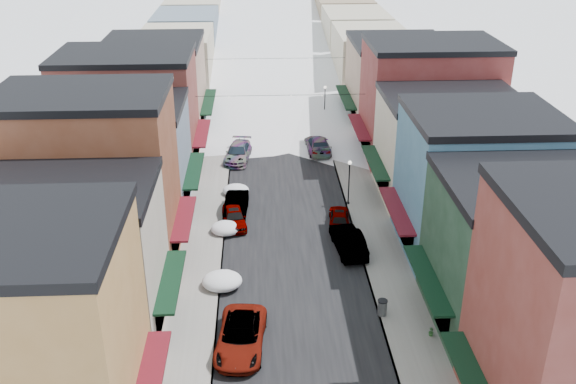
{
  "coord_description": "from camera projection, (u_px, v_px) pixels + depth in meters",
  "views": [
    {
      "loc": [
        -2.26,
        -19.78,
        24.06
      ],
      "look_at": [
        0.0,
        25.95,
        2.5
      ],
      "focal_mm": 40.0,
      "sensor_mm": 36.0,
      "label": 1
    }
  ],
  "objects": [
    {
      "name": "overhead_cables",
      "position": [
        278.0,
        75.0,
        68.51
      ],
      "size": [
        16.4,
        15.04,
        0.04
      ],
      "color": "black",
      "rests_on": "ground"
    },
    {
      "name": "distant_blocks",
      "position": [
        270.0,
        30.0,
        101.52
      ],
      "size": [
        34.0,
        55.0,
        8.0
      ],
      "color": "gray",
      "rests_on": "ground"
    },
    {
      "name": "trash_can",
      "position": [
        382.0,
        307.0,
        39.68
      ],
      "size": [
        0.62,
        0.62,
        1.05
      ],
      "color": "#585B5E",
      "rests_on": "sidewalk_right"
    },
    {
      "name": "snow_pile_mid",
      "position": [
        226.0,
        228.0,
        49.5
      ],
      "size": [
        2.34,
        2.64,
        0.99
      ],
      "color": "white",
      "rests_on": "ground"
    },
    {
      "name": "car_lane_white",
      "position": [
        288.0,
        72.0,
        91.27
      ],
      "size": [
        3.03,
        5.41,
        1.43
      ],
      "primitive_type": "imported",
      "rotation": [
        0.0,
        0.0,
        3.27
      ],
      "color": "white",
      "rests_on": "ground"
    },
    {
      "name": "streetlamp_far",
      "position": [
        325.0,
        99.0,
        72.63
      ],
      "size": [
        0.34,
        0.34,
        4.05
      ],
      "color": "black",
      "rests_on": "sidewalk_right"
    },
    {
      "name": "car_white_suv",
      "position": [
        241.0,
        336.0,
        36.92
      ],
      "size": [
        3.2,
        5.99,
        1.6
      ],
      "primitive_type": "imported",
      "rotation": [
        0.0,
        0.0,
        -0.1
      ],
      "color": "silver",
      "rests_on": "ground"
    },
    {
      "name": "bldg_l_cream",
      "position": [
        71.0,
        261.0,
        36.91
      ],
      "size": [
        11.3,
        8.2,
        9.5
      ],
      "color": "#C1B19C",
      "rests_on": "ground"
    },
    {
      "name": "bldg_r_brick_far",
      "position": [
        428.0,
        101.0,
        61.65
      ],
      "size": [
        13.3,
        9.2,
        11.5
      ],
      "color": "maroon",
      "rests_on": "ground"
    },
    {
      "name": "snow_pile_far",
      "position": [
        236.0,
        190.0,
        55.78
      ],
      "size": [
        2.29,
        2.61,
        0.97
      ],
      "color": "white",
      "rests_on": "ground"
    },
    {
      "name": "curb_left",
      "position": [
        236.0,
        97.0,
        82.19
      ],
      "size": [
        0.1,
        160.0,
        0.15
      ],
      "primitive_type": "cube",
      "color": "slate",
      "rests_on": "ground"
    },
    {
      "name": "sidewalk_left",
      "position": [
        224.0,
        97.0,
        82.12
      ],
      "size": [
        3.2,
        160.0,
        0.15
      ],
      "primitive_type": "cube",
      "color": "gray",
      "rests_on": "ground"
    },
    {
      "name": "car_dark_hatch",
      "position": [
        236.0,
        206.0,
        52.1
      ],
      "size": [
        2.03,
        5.05,
        1.63
      ],
      "primitive_type": "imported",
      "rotation": [
        0.0,
        0.0,
        -0.06
      ],
      "color": "black",
      "rests_on": "ground"
    },
    {
      "name": "car_lane_silver",
      "position": [
        267.0,
        87.0,
        83.63
      ],
      "size": [
        1.95,
        4.74,
        1.61
      ],
      "primitive_type": "imported",
      "rotation": [
        0.0,
        0.0,
        -0.01
      ],
      "color": "#97999F",
      "rests_on": "ground"
    },
    {
      "name": "snow_pile_near",
      "position": [
        222.0,
        280.0,
        42.68
      ],
      "size": [
        2.69,
        2.85,
        1.14
      ],
      "color": "white",
      "rests_on": "ground"
    },
    {
      "name": "bldg_r_cream",
      "position": [
        448.0,
        147.0,
        54.03
      ],
      "size": [
        12.3,
        9.2,
        9.0
      ],
      "color": "beige",
      "rests_on": "ground"
    },
    {
      "name": "car_silver_sedan",
      "position": [
        234.0,
        217.0,
        50.59
      ],
      "size": [
        2.27,
        4.47,
        1.46
      ],
      "primitive_type": "imported",
      "rotation": [
        0.0,
        0.0,
        0.13
      ],
      "color": "gray",
      "rests_on": "ground"
    },
    {
      "name": "car_silver_wagon",
      "position": [
        238.0,
        153.0,
        62.83
      ],
      "size": [
        2.97,
        5.74,
        1.59
      ],
      "primitive_type": "imported",
      "rotation": [
        0.0,
        0.0,
        -0.14
      ],
      "color": "#9DA1A5",
      "rests_on": "ground"
    },
    {
      "name": "streetlamp_near",
      "position": [
        349.0,
        177.0,
        53.05
      ],
      "size": [
        0.32,
        0.32,
        3.88
      ],
      "color": "black",
      "rests_on": "sidewalk_right"
    },
    {
      "name": "planter_far",
      "position": [
        431.0,
        332.0,
        37.91
      ],
      "size": [
        0.42,
        0.42,
        0.53
      ],
      "primitive_type": "imported",
      "rotation": [
        0.0,
        0.0,
        0.77
      ],
      "color": "#2E5F2B",
      "rests_on": "sidewalk_right"
    },
    {
      "name": "bldg_l_grayblue",
      "position": [
        124.0,
        157.0,
        51.92
      ],
      "size": [
        11.3,
        9.2,
        9.0
      ],
      "color": "slate",
      "rests_on": "ground"
    },
    {
      "name": "sidewalk_right",
      "position": [
        326.0,
        96.0,
        82.71
      ],
      "size": [
        3.2,
        160.0,
        0.15
      ],
      "primitive_type": "cube",
      "color": "gray",
      "rests_on": "ground"
    },
    {
      "name": "bldg_l_brick_far",
      "position": [
        129.0,
        111.0,
        59.59
      ],
      "size": [
        13.3,
        9.2,
        11.0
      ],
      "color": "maroon",
      "rests_on": "ground"
    },
    {
      "name": "bldg_r_tan",
      "position": [
        396.0,
        83.0,
        71.07
      ],
      "size": [
        11.3,
        11.2,
        9.5
      ],
      "color": "#9E7F68",
      "rests_on": "ground"
    },
    {
      "name": "curb_right",
      "position": [
        314.0,
        96.0,
        82.64
      ],
      "size": [
        0.1,
        160.0,
        0.15
      ],
      "primitive_type": "cube",
      "color": "slate",
      "rests_on": "ground"
    },
    {
      "name": "car_green_sedan",
      "position": [
        348.0,
        241.0,
        46.93
      ],
      "size": [
        2.38,
        5.31,
        1.69
      ],
      "primitive_type": "imported",
      "rotation": [
        0.0,
        0.0,
        3.26
      ],
      "color": "black",
      "rests_on": "ground"
    },
    {
      "name": "road",
      "position": [
        275.0,
        97.0,
        82.44
      ],
      "size": [
        10.0,
        160.0,
        0.01
      ],
      "primitive_type": "cube",
      "color": "black",
      "rests_on": "ground"
    },
    {
      "name": "bldg_l_brick_near",
      "position": [
        91.0,
        180.0,
        43.47
      ],
      "size": [
        12.3,
        8.2,
        12.5
      ],
      "color": "brown",
      "rests_on": "ground"
    },
    {
      "name": "bldg_r_blue",
      "position": [
        477.0,
        183.0,
        45.55
      ],
      "size": [
        11.3,
        9.2,
        10.5
      ],
      "color": "teal",
      "rests_on": "ground"
    },
    {
      "name": "car_gray_suv",
      "position": [
        339.0,
        217.0,
        50.72
      ],
      "size": [
        2.0,
        4.12,
        1.35
      ],
      "primitive_type": "imported",
      "rotation": [
        0.0,
        0.0,
        3.04
      ],
      "color": "gray",
      "rests_on": "ground"
    },
    {
      "name": "bldg_l_tan",
      "position": [
        155.0,
        86.0,
        68.88
      ],
      "size": [
        11.3,
        11.2,
        10.0
      ],
      "color": "tan",
      "rests_on": "ground"
    },
    {
      "name": "bldg_r_green",
      "position": [
        524.0,
        253.0,
        37.63
      ],
      "size": [
        11.3,
        9.2,
        9.5
      ],
      "color": "#1B3926",
      "rests_on": "ground"
    },
    {
      "name": "car_black_sedan",
      "position": [
        318.0,
        145.0,
        64.81
      ],
      "size": [
        2.53,
        5.62,
        1.6
      ],
      "primitive_type": "imported",
      "rotation": [
        0.0,
        0.0,
        3.19
      ],
      "color": "black",
      "rests_on": "ground"
    },
    {
      "name": "bldg_l_yellow",
      "position": [
        19.0,
        340.0,
        28.8
      ],
      "size": [
        11.3,
        8.7,
        11.5
      ],
      "color": "#BA8444",
      "rests_on": "ground"
    }
  ]
}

